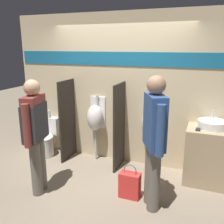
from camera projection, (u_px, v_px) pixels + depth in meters
name	position (u px, v px, depth m)	size (l,w,h in m)	color
ground_plane	(108.00, 173.00, 4.32)	(16.00, 16.00, 0.00)	gray
display_wall	(121.00, 90.00, 4.51)	(4.19, 0.07, 2.70)	beige
sink_counter	(212.00, 157.00, 3.90)	(0.82, 0.55, 0.90)	tan
sink_basin	(212.00, 124.00, 3.84)	(0.44, 0.44, 0.26)	white
cell_phone	(198.00, 129.00, 3.77)	(0.07, 0.14, 0.01)	black
divider_near_counter	(67.00, 120.00, 4.72)	(0.03, 0.55, 1.52)	#28231E
divider_mid	(119.00, 127.00, 4.36)	(0.03, 0.55, 1.52)	#28231E
urinal_near_counter	(95.00, 118.00, 4.65)	(0.31, 0.29, 1.25)	silver
urinal_far	(150.00, 124.00, 4.29)	(0.31, 0.29, 1.25)	silver
toilet	(45.00, 141.00, 4.99)	(0.42, 0.59, 0.87)	white
person_in_vest	(35.00, 129.00, 3.54)	(0.31, 0.58, 1.69)	#666056
person_with_lanyard	(154.00, 138.00, 3.19)	(0.38, 0.57, 1.79)	#666056
shopping_bag	(130.00, 185.00, 3.59)	(0.30, 0.16, 0.51)	red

